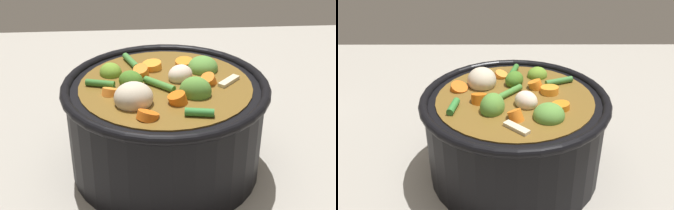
# 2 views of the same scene
# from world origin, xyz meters

# --- Properties ---
(ground_plane) EXTENTS (1.10, 1.10, 0.00)m
(ground_plane) POSITION_xyz_m (0.00, 0.00, 0.00)
(ground_plane) COLOR #9E998E
(cooking_pot) EXTENTS (0.26, 0.26, 0.15)m
(cooking_pot) POSITION_xyz_m (0.00, -0.00, 0.07)
(cooking_pot) COLOR black
(cooking_pot) RESTS_ON ground_plane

